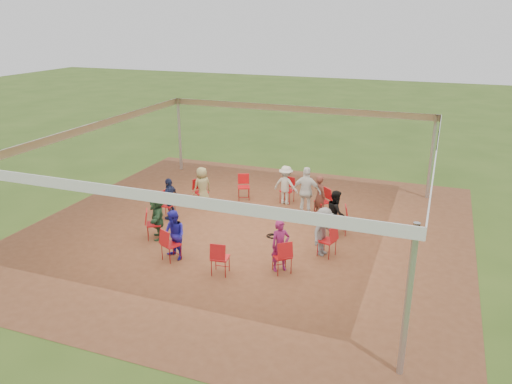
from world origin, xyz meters
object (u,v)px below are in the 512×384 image
(chair_3, at_px, (244,187))
(chair_4, at_px, (201,192))
(chair_10, at_px, (327,241))
(laptop, at_px, (330,214))
(person_seated_0, at_px, (336,212))
(person_seated_5, at_px, (157,216))
(chair_6, at_px, (154,224))
(cable_coil, at_px, (272,236))
(chair_9, at_px, (282,256))
(standing_person, at_px, (307,192))
(person_seated_4, at_px, (170,199))
(chair_7, at_px, (171,245))
(person_seated_2, at_px, (286,185))
(chair_8, at_px, (220,258))
(chair_0, at_px, (339,220))
(chair_5, at_px, (167,205))
(chair_1, at_px, (322,202))
(chair_2, at_px, (287,191))
(person_seated_3, at_px, (202,187))
(person_seated_6, at_px, (174,235))
(person_seated_1, at_px, (320,196))
(person_seated_7, at_px, (280,246))
(person_seated_8, at_px, (323,232))

(chair_3, distance_m, chair_4, 1.56)
(chair_10, distance_m, laptop, 1.52)
(person_seated_0, distance_m, person_seated_5, 5.26)
(chair_6, relative_size, cable_coil, 2.11)
(chair_9, xyz_separation_m, standing_person, (-0.44, 3.94, 0.38))
(chair_9, xyz_separation_m, laptop, (0.60, 2.79, 0.19))
(person_seated_4, height_order, person_seated_5, same)
(chair_4, relative_size, standing_person, 0.55)
(chair_7, bearing_deg, person_seated_2, 98.00)
(chair_3, xyz_separation_m, chair_6, (-1.22, -4.01, 0.00))
(chair_8, relative_size, laptop, 2.56)
(chair_0, bearing_deg, chair_3, 49.09)
(chair_5, distance_m, chair_8, 4.19)
(person_seated_0, bearing_deg, laptop, 90.00)
(chair_5, xyz_separation_m, cable_coil, (3.64, -0.19, -0.43))
(chair_0, height_order, cable_coil, chair_0)
(chair_1, distance_m, chair_9, 4.19)
(chair_2, height_order, person_seated_2, person_seated_2)
(chair_5, xyz_separation_m, standing_person, (4.13, 1.80, 0.38))
(person_seated_2, bearing_deg, chair_4, 30.76)
(chair_2, distance_m, chair_7, 5.49)
(chair_5, relative_size, chair_7, 1.00)
(chair_9, height_order, chair_10, same)
(chair_9, bearing_deg, chair_4, 98.18)
(chair_9, relative_size, person_seated_3, 0.66)
(chair_9, relative_size, person_seated_6, 0.66)
(chair_4, distance_m, person_seated_0, 4.95)
(chair_8, xyz_separation_m, standing_person, (0.99, 4.58, 0.38))
(chair_1, height_order, laptop, chair_1)
(person_seated_1, height_order, cable_coil, person_seated_1)
(person_seated_3, xyz_separation_m, standing_person, (3.58, 0.37, 0.14))
(chair_9, height_order, cable_coil, chair_9)
(chair_1, distance_m, chair_7, 5.49)
(chair_1, relative_size, laptop, 2.56)
(chair_7, bearing_deg, chair_3, 114.55)
(person_seated_0, relative_size, standing_person, 0.83)
(chair_9, relative_size, person_seated_7, 0.66)
(chair_8, height_order, person_seated_4, person_seated_4)
(person_seated_0, height_order, laptop, person_seated_0)
(chair_1, xyz_separation_m, person_seated_8, (0.70, -2.85, 0.24))
(person_seated_2, bearing_deg, standing_person, 148.81)
(chair_3, bearing_deg, chair_5, 32.73)
(person_seated_5, bearing_deg, cable_coil, 79.67)
(chair_7, height_order, laptop, chair_7)
(chair_1, relative_size, chair_4, 1.00)
(standing_person, bearing_deg, laptop, 133.19)
(laptop, bearing_deg, person_seated_4, 81.55)
(chair_8, height_order, chair_9, same)
(chair_3, bearing_deg, person_seated_3, 20.67)
(person_seated_0, xyz_separation_m, person_seated_3, (-4.77, 0.74, 0.00))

